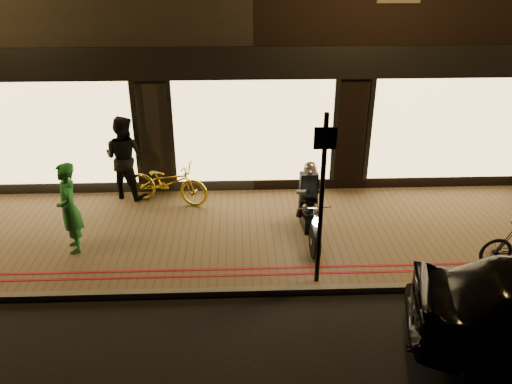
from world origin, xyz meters
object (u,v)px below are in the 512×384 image
motorcycle (309,210)px  sign_post (322,193)px  person_green (69,208)px  bicycle_gold (168,182)px

motorcycle → sign_post: sign_post is taller
sign_post → person_green: bearing=164.9°
person_green → bicycle_gold: bearing=118.6°
motorcycle → person_green: (-4.52, -0.24, 0.27)m
motorcycle → person_green: bearing=-178.8°
sign_post → person_green: (-4.47, 1.21, -0.80)m
bicycle_gold → motorcycle: bearing=-102.3°
motorcycle → person_green: 4.53m
sign_post → bicycle_gold: (-2.92, 3.16, -1.17)m
bicycle_gold → person_green: person_green is taller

